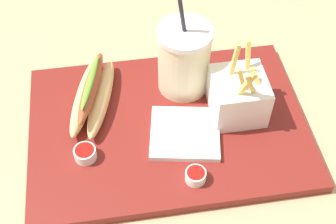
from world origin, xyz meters
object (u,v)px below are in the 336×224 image
ketchup_cup_2 (85,153)px  napkin_stack (185,133)px  soda_cup (184,59)px  hot_dog_1 (92,95)px  fries_basket (238,95)px  ketchup_cup_1 (196,175)px

ketchup_cup_2 → napkin_stack: 0.17m
soda_cup → hot_dog_1: soda_cup is taller
soda_cup → napkin_stack: bearing=81.6°
fries_basket → ketchup_cup_2: 0.28m
ketchup_cup_1 → ketchup_cup_2: bearing=-21.9°
fries_basket → ketchup_cup_2: size_ratio=3.75×
fries_basket → ketchup_cup_1: (0.10, 0.13, -0.03)m
soda_cup → fries_basket: size_ratio=1.51×
napkin_stack → hot_dog_1: bearing=-32.7°
soda_cup → napkin_stack: (0.02, 0.12, -0.06)m
hot_dog_1 → ketchup_cup_1: (-0.15, 0.18, -0.01)m
ketchup_cup_1 → napkin_stack: bearing=-89.0°
hot_dog_1 → soda_cup: bearing=-173.0°
soda_cup → hot_dog_1: size_ratio=1.07×
hot_dog_1 → ketchup_cup_1: size_ratio=5.79×
hot_dog_1 → napkin_stack: bearing=147.3°
fries_basket → napkin_stack: size_ratio=1.18×
soda_cup → ketchup_cup_1: size_ratio=6.22×
ketchup_cup_2 → soda_cup: bearing=-143.8°
ketchup_cup_1 → ketchup_cup_2: 0.18m
soda_cup → napkin_stack: size_ratio=1.78×
ketchup_cup_2 → fries_basket: bearing=-167.4°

